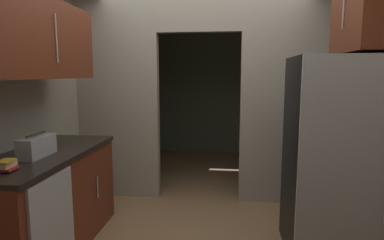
{
  "coord_description": "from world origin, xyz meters",
  "views": [
    {
      "loc": [
        0.32,
        -2.72,
        1.58
      ],
      "look_at": [
        -0.04,
        0.34,
        1.15
      ],
      "focal_mm": 30.04,
      "sensor_mm": 36.0,
      "label": 1
    }
  ],
  "objects_px": {
    "book_stack": "(5,166)",
    "dishwasher": "(54,232)",
    "refrigerator": "(331,158)",
    "boombox": "(36,146)"
  },
  "relations": [
    {
      "from": "dishwasher",
      "to": "boombox",
      "type": "bearing_deg",
      "value": 132.92
    },
    {
      "from": "refrigerator",
      "to": "boombox",
      "type": "xyz_separation_m",
      "value": [
        -2.46,
        -0.39,
        0.13
      ]
    },
    {
      "from": "refrigerator",
      "to": "dishwasher",
      "type": "xyz_separation_m",
      "value": [
        -2.16,
        -0.71,
        -0.44
      ]
    },
    {
      "from": "book_stack",
      "to": "dishwasher",
      "type": "bearing_deg",
      "value": 19.36
    },
    {
      "from": "refrigerator",
      "to": "boombox",
      "type": "height_order",
      "value": "refrigerator"
    },
    {
      "from": "dishwasher",
      "to": "boombox",
      "type": "distance_m",
      "value": 0.72
    },
    {
      "from": "boombox",
      "to": "book_stack",
      "type": "distance_m",
      "value": 0.42
    },
    {
      "from": "refrigerator",
      "to": "dishwasher",
      "type": "distance_m",
      "value": 2.32
    },
    {
      "from": "refrigerator",
      "to": "book_stack",
      "type": "bearing_deg",
      "value": -161.72
    },
    {
      "from": "refrigerator",
      "to": "book_stack",
      "type": "xyz_separation_m",
      "value": [
        -2.43,
        -0.8,
        0.08
      ]
    }
  ]
}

